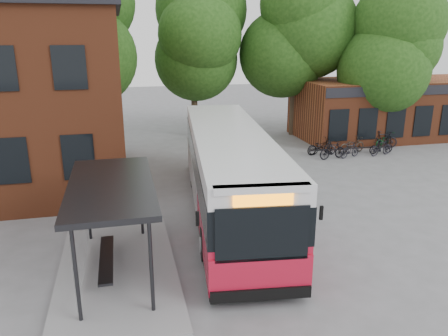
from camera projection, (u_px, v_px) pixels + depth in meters
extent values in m
plane|color=slate|center=(250.00, 242.00, 15.26)|extent=(100.00, 100.00, 0.00)
imported|color=black|center=(320.00, 146.00, 26.47)|extent=(1.98, 1.06, 0.99)
imported|color=black|center=(332.00, 150.00, 25.41)|extent=(1.80, 0.81, 1.05)
imported|color=black|center=(322.00, 148.00, 26.34)|extent=(1.71, 0.81, 0.86)
imported|color=black|center=(350.00, 150.00, 25.71)|extent=(1.55, 0.86, 0.90)
imported|color=#2E2922|center=(352.00, 145.00, 26.80)|extent=(1.97, 1.05, 0.99)
imported|color=black|center=(381.00, 148.00, 26.15)|extent=(1.70, 0.84, 0.98)
imported|color=black|center=(381.00, 147.00, 26.63)|extent=(1.65, 0.66, 0.85)
imported|color=black|center=(383.00, 139.00, 27.95)|extent=(1.89, 0.95, 1.09)
imported|color=#0B3417|center=(385.00, 140.00, 27.99)|extent=(1.97, 1.32, 0.98)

